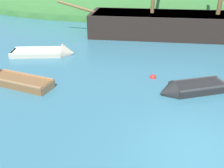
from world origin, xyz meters
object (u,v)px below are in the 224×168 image
at_px(sailing_ship, 188,28).
at_px(rowboat_outer_right, 188,90).
at_px(rowboat_outer_left, 12,81).
at_px(rowboat_near_dock, 50,53).
at_px(buoy_red, 153,78).

relative_size(sailing_ship, rowboat_outer_right, 5.28).
distance_m(sailing_ship, rowboat_outer_left, 13.18).
bearing_deg(rowboat_outer_right, rowboat_outer_left, -20.48).
relative_size(rowboat_near_dock, buoy_red, 12.31).
height_order(sailing_ship, rowboat_outer_left, sailing_ship).
relative_size(rowboat_outer_right, buoy_red, 10.01).
bearing_deg(rowboat_outer_right, sailing_ship, -119.33).
relative_size(rowboat_near_dock, rowboat_outer_left, 1.04).
bearing_deg(rowboat_near_dock, buoy_red, -32.24).
bearing_deg(rowboat_near_dock, sailing_ship, 21.23).
bearing_deg(buoy_red, rowboat_outer_right, -36.03).
distance_m(sailing_ship, rowboat_near_dock, 10.37).
distance_m(sailing_ship, buoy_red, 8.36).
height_order(rowboat_outer_left, buoy_red, rowboat_outer_left).
height_order(rowboat_outer_right, buoy_red, rowboat_outer_right).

